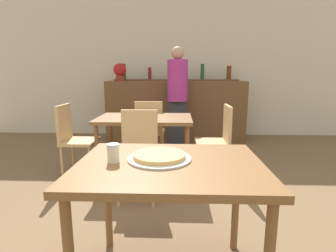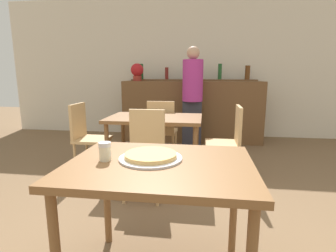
{
  "view_description": "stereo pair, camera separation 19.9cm",
  "coord_description": "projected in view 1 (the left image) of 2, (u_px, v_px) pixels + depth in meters",
  "views": [
    {
      "loc": [
        0.04,
        -1.4,
        1.25
      ],
      "look_at": [
        -0.03,
        0.55,
        0.87
      ],
      "focal_mm": 28.0,
      "sensor_mm": 36.0,
      "label": 1
    },
    {
      "loc": [
        0.24,
        -1.38,
        1.25
      ],
      "look_at": [
        -0.03,
        0.55,
        0.87
      ],
      "focal_mm": 28.0,
      "sensor_mm": 36.0,
      "label": 2
    }
  ],
  "objects": [
    {
      "name": "chair_far_side_left",
      "position": [
        73.0,
        135.0,
        3.25
      ],
      "size": [
        0.4,
        0.4,
        0.9
      ],
      "rotation": [
        0.0,
        0.0,
        1.57
      ],
      "color": "tan",
      "rests_on": "ground_plane"
    },
    {
      "name": "potted_plant",
      "position": [
        120.0,
        71.0,
        4.9
      ],
      "size": [
        0.24,
        0.24,
        0.33
      ],
      "color": "maroon",
      "rests_on": "bar_counter"
    },
    {
      "name": "person_standing",
      "position": [
        177.0,
        94.0,
        4.42
      ],
      "size": [
        0.34,
        0.34,
        1.71
      ],
      "color": "#2D2D38",
      "rests_on": "ground_plane"
    },
    {
      "name": "wall_back",
      "position": [
        176.0,
        68.0,
        5.39
      ],
      "size": [
        8.0,
        0.05,
        2.8
      ],
      "color": "silver",
      "rests_on": "ground_plane"
    },
    {
      "name": "pizza_tray",
      "position": [
        159.0,
        157.0,
        1.51
      ],
      "size": [
        0.37,
        0.37,
        0.04
      ],
      "color": "silver",
      "rests_on": "dining_table_near"
    },
    {
      "name": "chair_far_side_back",
      "position": [
        150.0,
        127.0,
        3.74
      ],
      "size": [
        0.4,
        0.4,
        0.9
      ],
      "rotation": [
        0.0,
        0.0,
        3.14
      ],
      "color": "tan",
      "rests_on": "ground_plane"
    },
    {
      "name": "dining_table_far",
      "position": [
        145.0,
        124.0,
        3.19
      ],
      "size": [
        1.13,
        0.73,
        0.75
      ],
      "color": "brown",
      "rests_on": "ground_plane"
    },
    {
      "name": "bar_back_shelf",
      "position": [
        177.0,
        78.0,
        5.07
      ],
      "size": [
        2.39,
        0.24,
        0.33
      ],
      "color": "brown",
      "rests_on": "bar_counter"
    },
    {
      "name": "chair_far_side_front",
      "position": [
        139.0,
        148.0,
        2.69
      ],
      "size": [
        0.4,
        0.4,
        0.9
      ],
      "color": "tan",
      "rests_on": "ground_plane"
    },
    {
      "name": "cheese_shaker",
      "position": [
        113.0,
        153.0,
        1.46
      ],
      "size": [
        0.07,
        0.07,
        0.11
      ],
      "color": "beige",
      "rests_on": "dining_table_near"
    },
    {
      "name": "bar_counter",
      "position": [
        176.0,
        111.0,
        5.06
      ],
      "size": [
        2.6,
        0.56,
        1.14
      ],
      "color": "brown",
      "rests_on": "ground_plane"
    },
    {
      "name": "chair_far_side_right",
      "position": [
        218.0,
        137.0,
        3.18
      ],
      "size": [
        0.4,
        0.4,
        0.9
      ],
      "rotation": [
        0.0,
        0.0,
        -1.57
      ],
      "color": "tan",
      "rests_on": "ground_plane"
    },
    {
      "name": "dining_table_near",
      "position": [
        170.0,
        177.0,
        1.48
      ],
      "size": [
        1.04,
        0.8,
        0.77
      ],
      "color": "brown",
      "rests_on": "ground_plane"
    }
  ]
}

